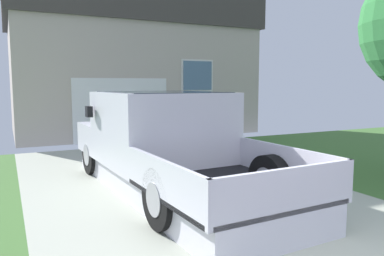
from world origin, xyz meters
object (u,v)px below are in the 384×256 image
(house_with_garage, at_px, (130,66))
(handbag, at_px, (223,170))
(person_with_hat, at_px, (226,128))
(wheeled_trash_bin, at_px, (223,123))
(pickup_truck, at_px, (164,144))

(house_with_garage, bearing_deg, handbag, -94.17)
(person_with_hat, relative_size, wheeled_trash_bin, 1.50)
(house_with_garage, distance_m, wheeled_trash_bin, 4.98)
(wheeled_trash_bin, bearing_deg, handbag, -120.50)
(pickup_truck, height_order, house_with_garage, house_with_garage)
(handbag, height_order, house_with_garage, house_with_garage)
(house_with_garage, relative_size, wheeled_trash_bin, 7.86)
(person_with_hat, relative_size, handbag, 4.20)
(person_with_hat, distance_m, house_with_garage, 8.16)
(handbag, bearing_deg, wheeled_trash_bin, 59.50)
(person_with_hat, xyz_separation_m, handbag, (-0.15, -0.17, -0.82))
(wheeled_trash_bin, bearing_deg, pickup_truck, -132.02)
(person_with_hat, distance_m, wheeled_trash_bin, 4.32)
(pickup_truck, bearing_deg, wheeled_trash_bin, 45.22)
(person_with_hat, relative_size, house_with_garage, 0.19)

